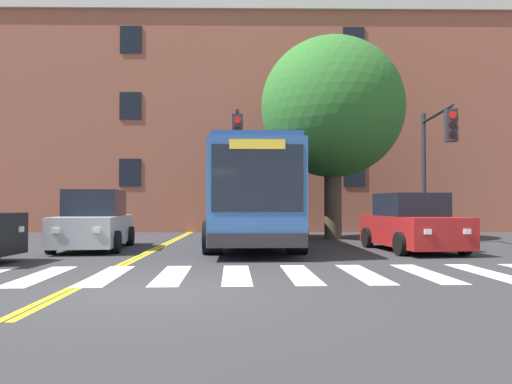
{
  "coord_description": "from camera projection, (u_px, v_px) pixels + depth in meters",
  "views": [
    {
      "loc": [
        1.56,
        -8.18,
        1.43
      ],
      "look_at": [
        1.8,
        8.36,
        1.83
      ],
      "focal_mm": 35.0,
      "sensor_mm": 36.0,
      "label": 1
    }
  ],
  "objects": [
    {
      "name": "car_white_behind_bus",
      "position": [
        265.0,
        212.0,
        27.92
      ],
      "size": [
        2.54,
        4.95,
        2.11
      ],
      "color": "white",
      "rests_on": "ground"
    },
    {
      "name": "traffic_light_overhead",
      "position": [
        236.0,
        153.0,
        18.15
      ],
      "size": [
        0.43,
        4.4,
        4.88
      ],
      "color": "#28282D",
      "rests_on": "ground"
    },
    {
      "name": "building_facade",
      "position": [
        243.0,
        123.0,
        28.61
      ],
      "size": [
        43.09,
        6.19,
        12.21
      ],
      "color": "#9E5642",
      "rests_on": "ground"
    },
    {
      "name": "lane_line_yellow_inner",
      "position": [
        186.0,
        234.0,
        24.01
      ],
      "size": [
        0.12,
        36.0,
        0.01
      ],
      "primitive_type": "cube",
      "color": "gold",
      "rests_on": "ground"
    },
    {
      "name": "car_red_far_lane",
      "position": [
        411.0,
        225.0,
        15.29
      ],
      "size": [
        2.44,
        4.49,
        1.77
      ],
      "color": "#AD1E1E",
      "rests_on": "ground"
    },
    {
      "name": "crosswalk",
      "position": [
        172.0,
        275.0,
        10.04
      ],
      "size": [
        16.24,
        3.48,
        0.01
      ],
      "color": "white",
      "rests_on": "ground"
    },
    {
      "name": "lane_line_yellow_outer",
      "position": [
        189.0,
        234.0,
        24.01
      ],
      "size": [
        0.12,
        36.0,
        0.01
      ],
      "primitive_type": "cube",
      "color": "gold",
      "rests_on": "ground"
    },
    {
      "name": "traffic_light_near_corner",
      "position": [
        435.0,
        151.0,
        16.94
      ],
      "size": [
        0.45,
        3.22,
        4.77
      ],
      "color": "#28282D",
      "rests_on": "ground"
    },
    {
      "name": "street_tree_curbside_large",
      "position": [
        333.0,
        108.0,
        20.58
      ],
      "size": [
        6.15,
        5.74,
        8.35
      ],
      "color": "#4C3D2D",
      "rests_on": "ground"
    },
    {
      "name": "city_bus",
      "position": [
        252.0,
        195.0,
        17.56
      ],
      "size": [
        3.09,
        10.66,
        3.3
      ],
      "color": "#2D5699",
      "rests_on": "ground"
    },
    {
      "name": "car_silver_near_lane",
      "position": [
        95.0,
        223.0,
        15.83
      ],
      "size": [
        2.36,
        4.61,
        1.88
      ],
      "color": "#B7BABF",
      "rests_on": "ground"
    },
    {
      "name": "ground_plane",
      "position": [
        153.0,
        292.0,
        8.12
      ],
      "size": [
        120.0,
        120.0,
        0.0
      ],
      "primitive_type": "plane",
      "color": "#303033"
    }
  ]
}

